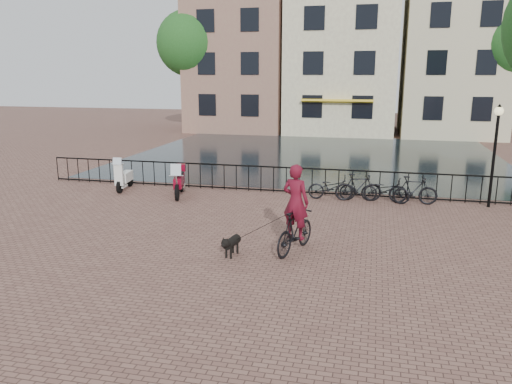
% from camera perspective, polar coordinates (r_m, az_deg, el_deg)
% --- Properties ---
extents(ground, '(100.00, 100.00, 0.00)m').
position_cam_1_polar(ground, '(11.91, -3.41, -8.91)').
color(ground, brown).
rests_on(ground, ground).
extents(canal_water, '(20.00, 20.00, 0.00)m').
position_cam_1_polar(canal_water, '(28.38, 6.76, 4.18)').
color(canal_water, black).
rests_on(canal_water, ground).
extents(railing, '(20.00, 0.05, 1.02)m').
position_cam_1_polar(railing, '(19.24, 3.47, 1.35)').
color(railing, black).
rests_on(railing, ground).
extents(canal_house_left, '(7.50, 9.00, 12.80)m').
position_cam_1_polar(canal_house_left, '(41.97, -1.42, 16.00)').
color(canal_house_left, '#895B4F').
rests_on(canal_house_left, ground).
extents(canal_house_mid, '(8.00, 9.50, 11.80)m').
position_cam_1_polar(canal_house_mid, '(40.65, 9.95, 15.19)').
color(canal_house_mid, '#BEB190').
rests_on(canal_house_mid, ground).
extents(canal_house_right, '(7.00, 9.00, 13.30)m').
position_cam_1_polar(canal_house_right, '(40.93, 21.67, 15.52)').
color(canal_house_right, beige).
rests_on(canal_house_right, ground).
extents(tree_far_left, '(5.04, 5.04, 9.27)m').
position_cam_1_polar(tree_far_left, '(40.20, -7.61, 16.47)').
color(tree_far_left, black).
rests_on(tree_far_left, ground).
extents(lamp_post, '(0.30, 0.30, 3.45)m').
position_cam_1_polar(lamp_post, '(18.68, 25.73, 5.52)').
color(lamp_post, black).
rests_on(lamp_post, ground).
extents(cyclist, '(1.15, 2.06, 2.71)m').
position_cam_1_polar(cyclist, '(12.76, 4.53, -2.51)').
color(cyclist, black).
rests_on(cyclist, ground).
extents(dog, '(0.42, 0.90, 0.59)m').
position_cam_1_polar(dog, '(12.70, -2.77, -6.04)').
color(dog, black).
rests_on(dog, ground).
extents(motorcycle, '(0.98, 2.01, 1.40)m').
position_cam_1_polar(motorcycle, '(18.96, -8.80, 1.64)').
color(motorcycle, maroon).
rests_on(motorcycle, ground).
extents(scooter, '(0.67, 1.59, 1.43)m').
position_cam_1_polar(scooter, '(20.40, -14.84, 2.23)').
color(scooter, white).
rests_on(scooter, ground).
extents(parked_bike_0, '(1.76, 0.72, 0.90)m').
position_cam_1_polar(parked_bike_0, '(18.45, 8.66, 0.53)').
color(parked_bike_0, black).
rests_on(parked_bike_0, ground).
extents(parked_bike_1, '(1.72, 0.73, 1.00)m').
position_cam_1_polar(parked_bike_1, '(18.39, 11.61, 0.52)').
color(parked_bike_1, black).
rests_on(parked_bike_1, ground).
extents(parked_bike_2, '(1.79, 0.86, 0.90)m').
position_cam_1_polar(parked_bike_2, '(18.40, 14.56, 0.21)').
color(parked_bike_2, black).
rests_on(parked_bike_2, ground).
extents(parked_bike_3, '(1.66, 0.47, 1.00)m').
position_cam_1_polar(parked_bike_3, '(18.43, 17.52, 0.19)').
color(parked_bike_3, black).
rests_on(parked_bike_3, ground).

